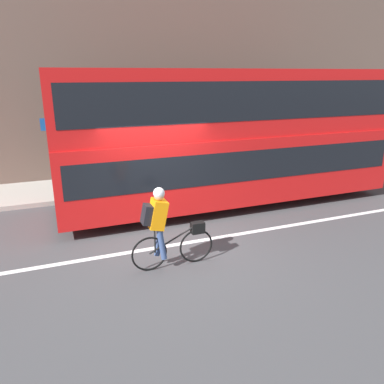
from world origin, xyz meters
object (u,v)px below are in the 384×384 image
(cyclist_on_bike, at_px, (164,226))
(street_sign_post, at_px, (50,150))
(bus, at_px, (228,132))
(trash_bin, at_px, (77,172))

(cyclist_on_bike, relative_size, street_sign_post, 0.73)
(bus, distance_m, cyclist_on_bike, 4.28)
(bus, height_order, trash_bin, bus)
(street_sign_post, bearing_deg, trash_bin, 0.55)
(cyclist_on_bike, bearing_deg, bus, 47.46)
(cyclist_on_bike, relative_size, trash_bin, 1.61)
(bus, xyz_separation_m, street_sign_post, (-4.62, 2.56, -0.63))
(cyclist_on_bike, bearing_deg, street_sign_post, 108.08)
(cyclist_on_bike, distance_m, trash_bin, 5.72)
(trash_bin, relative_size, street_sign_post, 0.45)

